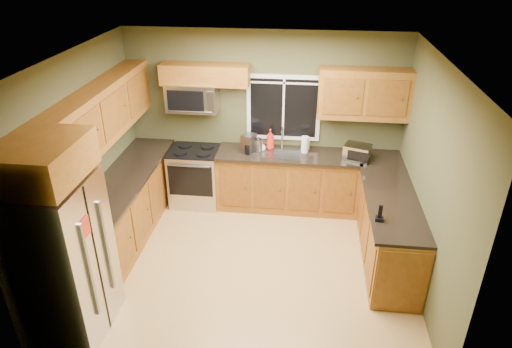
% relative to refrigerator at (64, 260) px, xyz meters
% --- Properties ---
extents(floor, '(4.20, 4.20, 0.00)m').
position_rel_refrigerator_xyz_m(floor, '(1.74, 1.30, -0.90)').
color(floor, tan).
rests_on(floor, ground).
extents(ceiling, '(4.20, 4.20, 0.00)m').
position_rel_refrigerator_xyz_m(ceiling, '(1.74, 1.30, 1.80)').
color(ceiling, white).
rests_on(ceiling, back_wall).
extents(back_wall, '(4.20, 0.00, 4.20)m').
position_rel_refrigerator_xyz_m(back_wall, '(1.74, 3.10, 0.45)').
color(back_wall, '#494A2B').
rests_on(back_wall, ground).
extents(front_wall, '(4.20, 0.00, 4.20)m').
position_rel_refrigerator_xyz_m(front_wall, '(1.74, -0.50, 0.45)').
color(front_wall, '#494A2B').
rests_on(front_wall, ground).
extents(left_wall, '(0.00, 3.60, 3.60)m').
position_rel_refrigerator_xyz_m(left_wall, '(-0.36, 1.30, 0.45)').
color(left_wall, '#494A2B').
rests_on(left_wall, ground).
extents(right_wall, '(0.00, 3.60, 3.60)m').
position_rel_refrigerator_xyz_m(right_wall, '(3.84, 1.30, 0.45)').
color(right_wall, '#494A2B').
rests_on(right_wall, ground).
extents(window, '(1.12, 0.03, 1.02)m').
position_rel_refrigerator_xyz_m(window, '(2.04, 3.08, 0.65)').
color(window, white).
rests_on(window, back_wall).
extents(base_cabinets_left, '(0.60, 2.65, 0.90)m').
position_rel_refrigerator_xyz_m(base_cabinets_left, '(-0.06, 1.78, -0.45)').
color(base_cabinets_left, brown).
rests_on(base_cabinets_left, ground).
extents(countertop_left, '(0.65, 2.65, 0.04)m').
position_rel_refrigerator_xyz_m(countertop_left, '(-0.04, 1.78, 0.02)').
color(countertop_left, black).
rests_on(countertop_left, base_cabinets_left).
extents(base_cabinets_back, '(2.17, 0.60, 0.90)m').
position_rel_refrigerator_xyz_m(base_cabinets_back, '(2.15, 2.80, -0.45)').
color(base_cabinets_back, brown).
rests_on(base_cabinets_back, ground).
extents(countertop_back, '(2.17, 0.65, 0.04)m').
position_rel_refrigerator_xyz_m(countertop_back, '(2.15, 2.78, 0.02)').
color(countertop_back, black).
rests_on(countertop_back, base_cabinets_back).
extents(base_cabinets_peninsula, '(0.60, 2.52, 0.90)m').
position_rel_refrigerator_xyz_m(base_cabinets_peninsula, '(3.54, 1.84, -0.45)').
color(base_cabinets_peninsula, brown).
rests_on(base_cabinets_peninsula, ground).
extents(countertop_peninsula, '(0.65, 2.50, 0.04)m').
position_rel_refrigerator_xyz_m(countertop_peninsula, '(3.51, 1.85, 0.02)').
color(countertop_peninsula, black).
rests_on(countertop_peninsula, base_cabinets_peninsula).
extents(upper_cabinets_left, '(0.33, 2.65, 0.72)m').
position_rel_refrigerator_xyz_m(upper_cabinets_left, '(-0.20, 1.78, 0.96)').
color(upper_cabinets_left, brown).
rests_on(upper_cabinets_left, left_wall).
extents(upper_cabinets_back_left, '(1.30, 0.33, 0.30)m').
position_rel_refrigerator_xyz_m(upper_cabinets_back_left, '(0.89, 2.94, 1.17)').
color(upper_cabinets_back_left, brown).
rests_on(upper_cabinets_back_left, back_wall).
extents(upper_cabinets_back_right, '(1.30, 0.33, 0.72)m').
position_rel_refrigerator_xyz_m(upper_cabinets_back_right, '(3.19, 2.94, 0.96)').
color(upper_cabinets_back_right, brown).
rests_on(upper_cabinets_back_right, back_wall).
extents(upper_cabinet_over_fridge, '(0.72, 0.90, 0.38)m').
position_rel_refrigerator_xyz_m(upper_cabinet_over_fridge, '(-0.00, 0.00, 1.13)').
color(upper_cabinet_over_fridge, brown).
rests_on(upper_cabinet_over_fridge, left_wall).
extents(refrigerator, '(0.74, 0.90, 1.80)m').
position_rel_refrigerator_xyz_m(refrigerator, '(0.00, 0.00, 0.00)').
color(refrigerator, '#B7B7BC').
rests_on(refrigerator, ground).
extents(range, '(0.76, 0.69, 0.94)m').
position_rel_refrigerator_xyz_m(range, '(0.69, 2.77, -0.43)').
color(range, '#B7B7BC').
rests_on(range, ground).
extents(microwave, '(0.76, 0.41, 0.42)m').
position_rel_refrigerator_xyz_m(microwave, '(0.69, 2.91, 0.83)').
color(microwave, '#B7B7BC').
rests_on(microwave, back_wall).
extents(sink, '(0.60, 0.42, 0.36)m').
position_rel_refrigerator_xyz_m(sink, '(2.04, 2.79, 0.05)').
color(sink, slate).
rests_on(sink, countertop_back).
extents(toaster_oven, '(0.43, 0.39, 0.23)m').
position_rel_refrigerator_xyz_m(toaster_oven, '(3.16, 2.69, 0.15)').
color(toaster_oven, '#B7B7BC').
rests_on(toaster_oven, countertop_back).
extents(coffee_maker, '(0.23, 0.27, 0.28)m').
position_rel_refrigerator_xyz_m(coffee_maker, '(1.55, 2.76, 0.17)').
color(coffee_maker, slate).
rests_on(coffee_maker, countertop_back).
extents(kettle, '(0.18, 0.18, 0.24)m').
position_rel_refrigerator_xyz_m(kettle, '(1.69, 2.80, 0.15)').
color(kettle, '#B7B7BC').
rests_on(kettle, countertop_back).
extents(paper_towel_roll, '(0.14, 0.14, 0.28)m').
position_rel_refrigerator_xyz_m(paper_towel_roll, '(2.39, 2.85, 0.17)').
color(paper_towel_roll, white).
rests_on(paper_towel_roll, countertop_back).
extents(soap_bottle_a, '(0.13, 0.13, 0.32)m').
position_rel_refrigerator_xyz_m(soap_bottle_a, '(1.86, 2.92, 0.20)').
color(soap_bottle_a, red).
rests_on(soap_bottle_a, countertop_back).
extents(soap_bottle_b, '(0.11, 0.11, 0.19)m').
position_rel_refrigerator_xyz_m(soap_bottle_b, '(2.40, 3.00, 0.14)').
color(soap_bottle_b, white).
rests_on(soap_bottle_b, countertop_back).
extents(soap_bottle_c, '(0.15, 0.15, 0.15)m').
position_rel_refrigerator_xyz_m(soap_bottle_c, '(1.74, 2.83, 0.11)').
color(soap_bottle_c, white).
rests_on(soap_bottle_c, countertop_back).
extents(cordless_phone, '(0.10, 0.10, 0.20)m').
position_rel_refrigerator_xyz_m(cordless_phone, '(3.29, 1.07, 0.10)').
color(cordless_phone, black).
rests_on(cordless_phone, countertop_peninsula).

